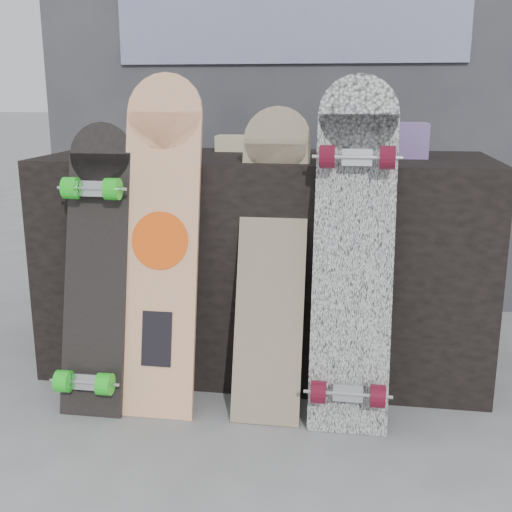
% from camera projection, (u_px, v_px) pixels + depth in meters
% --- Properties ---
extents(ground, '(60.00, 60.00, 0.00)m').
position_uv_depth(ground, '(243.00, 424.00, 2.04)').
color(ground, slate).
rests_on(ground, ground).
extents(vendor_table, '(1.60, 0.60, 0.80)m').
position_uv_depth(vendor_table, '(265.00, 263.00, 2.42)').
color(vendor_table, black).
rests_on(vendor_table, ground).
extents(booth, '(2.40, 0.22, 2.20)m').
position_uv_depth(booth, '(291.00, 75.00, 3.06)').
color(booth, '#36353A').
rests_on(booth, ground).
extents(merch_box_purple, '(0.18, 0.12, 0.10)m').
position_uv_depth(merch_box_purple, '(155.00, 140.00, 2.37)').
color(merch_box_purple, '#4F3C7C').
rests_on(merch_box_purple, vendor_table).
extents(merch_box_small, '(0.14, 0.14, 0.12)m').
position_uv_depth(merch_box_small, '(407.00, 140.00, 2.25)').
color(merch_box_small, '#4F3C7C').
rests_on(merch_box_small, vendor_table).
extents(merch_box_flat, '(0.22, 0.10, 0.06)m').
position_uv_depth(merch_box_flat, '(245.00, 143.00, 2.50)').
color(merch_box_flat, '#D1B78C').
rests_on(merch_box_flat, vendor_table).
extents(longboard_geisha, '(0.25, 0.27, 1.09)m').
position_uv_depth(longboard_geisha, '(161.00, 236.00, 2.06)').
color(longboard_geisha, '#D4B88F').
rests_on(longboard_geisha, ground).
extents(longboard_celtic, '(0.22, 0.32, 0.98)m').
position_uv_depth(longboard_celtic, '(272.00, 253.00, 2.06)').
color(longboard_celtic, '#D2B88F').
rests_on(longboard_celtic, ground).
extents(longboard_cascadia, '(0.25, 0.31, 1.08)m').
position_uv_depth(longboard_cascadia, '(353.00, 250.00, 1.95)').
color(longboard_cascadia, white).
rests_on(longboard_cascadia, ground).
extents(skateboard_dark, '(0.21, 0.31, 0.93)m').
position_uv_depth(skateboard_dark, '(95.00, 266.00, 2.08)').
color(skateboard_dark, black).
rests_on(skateboard_dark, ground).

